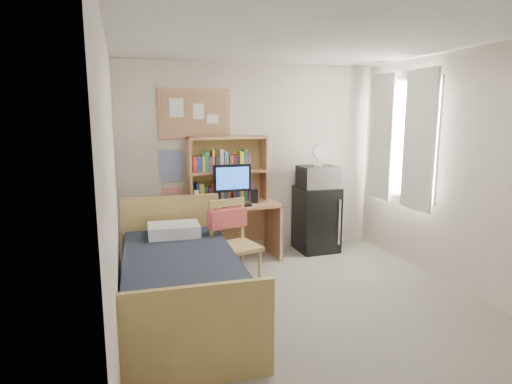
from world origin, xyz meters
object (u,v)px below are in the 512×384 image
object	(u,v)px
mini_fridge	(316,219)
bed	(182,287)
monitor	(232,184)
desk_fan	(319,156)
bulletin_board	(195,114)
desk_chair	(236,246)
microwave	(318,177)
desk	(232,232)
speaker_left	(210,199)
speaker_right	(254,196)

from	to	relation	value
mini_fridge	bed	xyz separation A→B (m)	(-2.11, -1.50, -0.16)
bed	monitor	distance (m)	1.80
desk_fan	monitor	bearing A→B (deg)	-177.41
bulletin_board	monitor	xyz separation A→B (m)	(0.40, -0.37, -0.89)
bed	desk_fan	xyz separation A→B (m)	(2.11, 1.48, 1.05)
desk_chair	mini_fridge	size ratio (longest dim) A/B	1.09
desk_chair	bulletin_board	bearing A→B (deg)	84.10
desk_chair	bed	bearing A→B (deg)	-159.35
mini_fridge	microwave	size ratio (longest dim) A/B	1.77
desk	microwave	xyz separation A→B (m)	(1.25, 0.02, 0.68)
desk	desk_fan	distance (m)	1.58
desk	mini_fridge	world-z (taller)	mini_fridge
bulletin_board	desk_chair	xyz separation A→B (m)	(0.20, -1.30, -1.42)
desk	monitor	xyz separation A→B (m)	(0.00, -0.06, 0.65)
desk_fan	speaker_left	bearing A→B (deg)	-177.74
desk	bed	size ratio (longest dim) A/B	0.56
bed	speaker_right	world-z (taller)	speaker_right
desk_chair	desk_fan	world-z (taller)	desk_fan
speaker_right	monitor	bearing A→B (deg)	180.00
monitor	speaker_left	bearing A→B (deg)	180.00
desk	bed	bearing A→B (deg)	-122.20
desk	monitor	distance (m)	0.65
desk	mini_fridge	xyz separation A→B (m)	(1.25, 0.04, 0.08)
desk	desk_chair	size ratio (longest dim) A/B	1.22
bed	speaker_right	size ratio (longest dim) A/B	11.94
desk_fan	mini_fridge	bearing A→B (deg)	90.00
desk_chair	mini_fridge	world-z (taller)	desk_chair
speaker_right	desk_fan	world-z (taller)	desk_fan
speaker_right	desk_fan	bearing A→B (deg)	2.25
monitor	speaker_right	world-z (taller)	monitor
desk_chair	bed	distance (m)	0.84
bulletin_board	microwave	xyz separation A→B (m)	(1.65, -0.29, -0.86)
bed	microwave	distance (m)	2.69
bed	speaker_left	bearing A→B (deg)	70.06
speaker_right	microwave	distance (m)	0.97
bulletin_board	bed	xyz separation A→B (m)	(-0.46, -1.78, -1.62)
monitor	desk_fan	distance (m)	1.29
desk	speaker_right	bearing A→B (deg)	-11.31
microwave	bed	bearing A→B (deg)	-145.80
desk_chair	bed	world-z (taller)	desk_chair
bulletin_board	microwave	distance (m)	1.88
desk	microwave	size ratio (longest dim) A/B	2.37
speaker_right	microwave	bearing A→B (deg)	2.25
speaker_left	speaker_right	xyz separation A→B (m)	(0.60, 0.02, 0.01)
bulletin_board	desk_fan	world-z (taller)	bulletin_board
desk_fan	desk	bearing A→B (deg)	179.84
bulletin_board	monitor	distance (m)	1.05
bulletin_board	speaker_left	distance (m)	1.14
mini_fridge	monitor	xyz separation A→B (m)	(-1.25, -0.10, 0.57)
speaker_right	microwave	world-z (taller)	microwave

